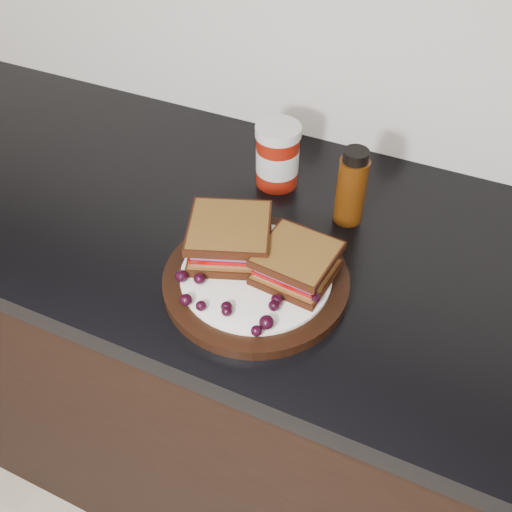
{
  "coord_description": "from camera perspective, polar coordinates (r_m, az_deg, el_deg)",
  "views": [
    {
      "loc": [
        0.37,
        1.05,
        1.53
      ],
      "look_at": [
        0.13,
        1.58,
        0.96
      ],
      "focal_mm": 40.0,
      "sensor_mm": 36.0,
      "label": 1
    }
  ],
  "objects": [
    {
      "name": "grape_19",
      "position": [
        0.88,
        -2.78,
        1.48
      ],
      "size": [
        0.02,
        0.02,
        0.02
      ],
      "primitive_type": "ellipsoid",
      "color": "black",
      "rests_on": "plate"
    },
    {
      "name": "sandwich_right",
      "position": [
        0.83,
        4.07,
        -0.72
      ],
      "size": [
        0.12,
        0.12,
        0.05
      ],
      "primitive_type": null,
      "rotation": [
        0.0,
        0.0,
        -0.1
      ],
      "color": "brown",
      "rests_on": "plate"
    },
    {
      "name": "oil_bottle",
      "position": [
        0.95,
        9.53,
        6.88
      ],
      "size": [
        0.06,
        0.06,
        0.14
      ],
      "primitive_type": "cylinder",
      "rotation": [
        0.0,
        0.0,
        -0.23
      ],
      "color": "#492107",
      "rests_on": "countertop"
    },
    {
      "name": "countertop",
      "position": [
        1.0,
        -3.99,
        3.17
      ],
      "size": [
        3.98,
        0.6,
        0.04
      ],
      "primitive_type": "cube",
      "color": "black",
      "rests_on": "base_cabinets"
    },
    {
      "name": "grape_17",
      "position": [
        0.86,
        -5.56,
        -0.47
      ],
      "size": [
        0.02,
        0.02,
        0.02
      ],
      "primitive_type": "ellipsoid",
      "color": "black",
      "rests_on": "plate"
    },
    {
      "name": "grape_20",
      "position": [
        0.86,
        -3.77,
        -0.33
      ],
      "size": [
        0.02,
        0.02,
        0.02
      ],
      "primitive_type": "ellipsoid",
      "color": "black",
      "rests_on": "plate"
    },
    {
      "name": "grape_0",
      "position": [
        0.84,
        -7.45,
        -2.01
      ],
      "size": [
        0.02,
        0.02,
        0.02
      ],
      "primitive_type": "ellipsoid",
      "color": "black",
      "rests_on": "plate"
    },
    {
      "name": "grape_12",
      "position": [
        0.83,
        5.75,
        -2.46
      ],
      "size": [
        0.02,
        0.02,
        0.02
      ],
      "primitive_type": "ellipsoid",
      "color": "black",
      "rests_on": "plate"
    },
    {
      "name": "grape_10",
      "position": [
        0.81,
        5.78,
        -4.15
      ],
      "size": [
        0.02,
        0.02,
        0.02
      ],
      "primitive_type": "ellipsoid",
      "color": "black",
      "rests_on": "plate"
    },
    {
      "name": "grape_14",
      "position": [
        0.89,
        -2.28,
        1.61
      ],
      "size": [
        0.01,
        0.01,
        0.01
      ],
      "primitive_type": "ellipsoid",
      "color": "black",
      "rests_on": "plate"
    },
    {
      "name": "condiment_jar",
      "position": [
        1.02,
        2.17,
        10.0
      ],
      "size": [
        0.08,
        0.08,
        0.12
      ],
      "primitive_type": "cylinder",
      "rotation": [
        0.0,
        0.0,
        0.05
      ],
      "color": "maroon",
      "rests_on": "countertop"
    },
    {
      "name": "grape_15",
      "position": [
        0.87,
        -1.79,
        0.75
      ],
      "size": [
        0.02,
        0.02,
        0.02
      ],
      "primitive_type": "ellipsoid",
      "color": "black",
      "rests_on": "plate"
    },
    {
      "name": "sandwich_left",
      "position": [
        0.86,
        -2.65,
        1.82
      ],
      "size": [
        0.16,
        0.16,
        0.06
      ],
      "primitive_type": null,
      "rotation": [
        0.0,
        0.0,
        0.36
      ],
      "color": "brown",
      "rests_on": "plate"
    },
    {
      "name": "grape_9",
      "position": [
        0.8,
        2.09,
        -4.4
      ],
      "size": [
        0.02,
        0.02,
        0.02
      ],
      "primitive_type": "ellipsoid",
      "color": "black",
      "rests_on": "plate"
    },
    {
      "name": "grape_4",
      "position": [
        0.79,
        -2.96,
        -5.1
      ],
      "size": [
        0.02,
        0.02,
        0.02
      ],
      "primitive_type": "ellipsoid",
      "color": "black",
      "rests_on": "plate"
    },
    {
      "name": "grape_3",
      "position": [
        0.8,
        -5.52,
        -4.98
      ],
      "size": [
        0.02,
        0.02,
        0.01
      ],
      "primitive_type": "ellipsoid",
      "color": "black",
      "rests_on": "plate"
    },
    {
      "name": "plate",
      "position": [
        0.86,
        0.0,
        -2.44
      ],
      "size": [
        0.28,
        0.28,
        0.02
      ],
      "primitive_type": "cylinder",
      "color": "black",
      "rests_on": "countertop"
    },
    {
      "name": "grape_2",
      "position": [
        0.81,
        -7.02,
        -4.36
      ],
      "size": [
        0.02,
        0.02,
        0.02
      ],
      "primitive_type": "ellipsoid",
      "color": "black",
      "rests_on": "plate"
    },
    {
      "name": "grape_11",
      "position": [
        0.83,
        5.19,
        -2.58
      ],
      "size": [
        0.02,
        0.02,
        0.02
      ],
      "primitive_type": "ellipsoid",
      "color": "black",
      "rests_on": "plate"
    },
    {
      "name": "grape_18",
      "position": [
        0.89,
        -2.99,
        1.96
      ],
      "size": [
        0.02,
        0.02,
        0.02
      ],
      "primitive_type": "ellipsoid",
      "color": "black",
      "rests_on": "plate"
    },
    {
      "name": "grape_7",
      "position": [
        0.77,
        1.05,
        -6.66
      ],
      "size": [
        0.02,
        0.02,
        0.02
      ],
      "primitive_type": "ellipsoid",
      "color": "black",
      "rests_on": "plate"
    },
    {
      "name": "grape_13",
      "position": [
        0.87,
        4.84,
        0.16
      ],
      "size": [
        0.02,
        0.02,
        0.01
      ],
      "primitive_type": "ellipsoid",
      "color": "black",
      "rests_on": "plate"
    },
    {
      "name": "grape_16",
      "position": [
        0.87,
        -5.28,
        0.53
      ],
      "size": [
        0.02,
        0.02,
        0.02
      ],
      "primitive_type": "ellipsoid",
      "color": "black",
      "rests_on": "plate"
    },
    {
      "name": "grape_8",
      "position": [
        0.79,
        1.82,
        -4.99
      ],
      "size": [
        0.02,
        0.02,
        0.02
      ],
      "primitive_type": "ellipsoid",
      "color": "black",
      "rests_on": "plate"
    },
    {
      "name": "grape_1",
      "position": [
        0.83,
        -5.68,
        -2.27
      ],
      "size": [
        0.02,
        0.02,
        0.02
      ],
      "primitive_type": "ellipsoid",
      "color": "black",
      "rests_on": "plate"
    },
    {
      "name": "grape_5",
      "position": [
        0.79,
        -2.94,
        -5.54
      ],
      "size": [
        0.02,
        0.02,
        0.01
      ],
      "primitive_type": "ellipsoid",
      "color": "black",
      "rests_on": "plate"
    },
    {
      "name": "grape_6",
      "position": [
        0.77,
        0.05,
        -7.49
      ],
      "size": [
        0.02,
        0.02,
        0.01
      ],
      "primitive_type": "ellipsoid",
      "color": "black",
      "rests_on": "plate"
    },
    {
      "name": "base_cabinets",
      "position": [
        1.34,
        -3.03,
        -11.53
      ],
      "size": [
        3.96,
        0.58,
        0.86
      ],
      "primitive_type": "cube",
      "color": "black",
      "rests_on": "ground_plane"
    }
  ]
}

